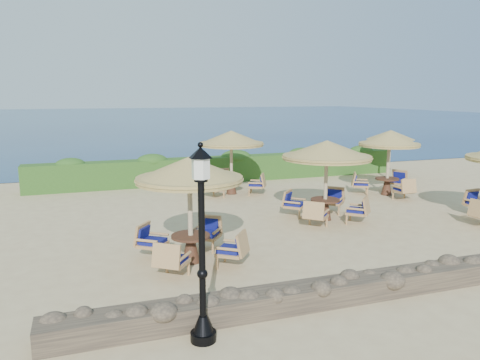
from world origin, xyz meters
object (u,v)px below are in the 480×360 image
(extra_parasol, at_px, (391,135))
(cafe_set_4, at_px, (389,151))
(cafe_set_3, at_px, (231,149))
(lamp_post, at_px, (202,253))
(cafe_set_1, at_px, (326,165))
(cafe_set_0, at_px, (190,193))

(extra_parasol, height_order, cafe_set_4, cafe_set_4)
(extra_parasol, relative_size, cafe_set_3, 0.87)
(cafe_set_3, bearing_deg, cafe_set_4, -20.87)
(lamp_post, bearing_deg, cafe_set_3, 69.61)
(cafe_set_1, height_order, cafe_set_4, same)
(lamp_post, height_order, extra_parasol, lamp_post)
(extra_parasol, distance_m, cafe_set_0, 14.51)
(cafe_set_1, bearing_deg, cafe_set_3, 108.59)
(extra_parasol, height_order, cafe_set_0, cafe_set_0)
(lamp_post, bearing_deg, extra_parasol, 43.60)
(cafe_set_0, bearing_deg, cafe_set_4, 28.20)
(cafe_set_0, bearing_deg, extra_parasol, 34.68)
(lamp_post, height_order, cafe_set_4, lamp_post)
(lamp_post, xyz_separation_m, cafe_set_3, (4.14, 11.14, 0.34))
(lamp_post, bearing_deg, cafe_set_0, 79.87)
(lamp_post, relative_size, cafe_set_3, 1.19)
(extra_parasol, xyz_separation_m, cafe_set_1, (-6.80, -5.79, -0.31))
(lamp_post, distance_m, cafe_set_1, 8.50)
(cafe_set_3, bearing_deg, extra_parasol, 5.82)
(lamp_post, height_order, cafe_set_0, lamp_post)
(extra_parasol, distance_m, cafe_set_1, 8.94)
(cafe_set_1, distance_m, cafe_set_3, 5.20)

